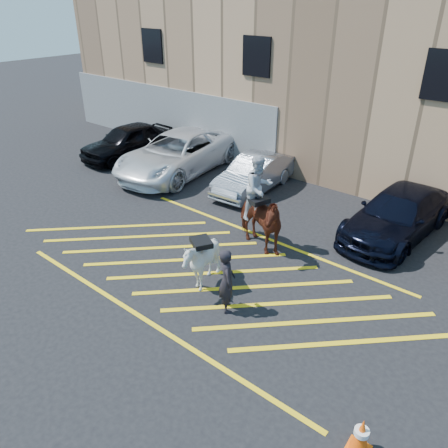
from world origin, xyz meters
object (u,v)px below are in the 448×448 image
Objects in this scene: car_silver_sedan at (254,174)px; car_blue_suv at (398,214)px; mounted_bay at (258,213)px; car_black_suv at (128,141)px; handler at (227,281)px; traffic_cone at (361,435)px; car_white_pickup at (177,153)px; saddled_white at (202,261)px.

car_blue_suv is at bearing -4.01° from car_silver_sedan.
car_blue_suv is at bearing 49.78° from mounted_bay.
car_black_suv is 2.73× the size of handler.
car_silver_sedan is 10.98m from traffic_cone.
car_silver_sedan is (3.62, 0.51, -0.17)m from car_white_pickup.
mounted_bay reaches higher than handler.
saddled_white is (-2.87, -5.90, 0.02)m from car_blue_suv.
mounted_bay is at bearing 140.55° from traffic_cone.
handler is (10.49, -5.67, 0.06)m from car_black_suv.
saddled_white is at bearing 24.06° from handler.
car_blue_suv is at bearing 64.08° from saddled_white.
car_silver_sedan is at bearing -175.81° from car_blue_suv.
car_white_pickup is 3.64× the size of handler.
handler is 0.96× the size of saddled_white.
car_blue_suv is 1.71× the size of mounted_bay.
car_black_suv is 11.92m from handler.
handler is at bearing -67.87° from mounted_bay.
handler is at bearing -25.68° from car_black_suv.
car_black_suv is 6.76m from car_silver_sedan.
car_black_suv is 3.11m from car_white_pickup.
car_blue_suv is at bearing -64.59° from handler.
car_white_pickup is at bearing 139.27° from saddled_white.
traffic_cone is at bearing -158.70° from handler.
saddled_white is (2.65, -5.91, 0.07)m from car_silver_sedan.
handler is (3.76, -6.25, 0.16)m from car_silver_sedan.
car_blue_suv reaches higher than traffic_cone.
handler is at bearing 160.13° from traffic_cone.
car_white_pickup is at bearing -175.96° from car_silver_sedan.
car_blue_suv is (5.52, -0.00, 0.05)m from car_silver_sedan.
car_black_suv is 1.57× the size of mounted_bay.
handler is 0.57× the size of mounted_bay.
car_black_suv is 0.75× the size of car_white_pickup.
car_white_pickup is at bearing 147.78° from traffic_cone.
car_white_pickup reaches higher than car_silver_sedan.
car_silver_sedan is 5.55× the size of traffic_cone.
car_blue_suv is 6.57m from saddled_white.
car_white_pickup is at bearing 3.30° from handler.
handler is 2.28× the size of traffic_cone.
car_silver_sedan reaches higher than traffic_cone.
mounted_bay reaches higher than traffic_cone.
saddled_white is at bearing 160.71° from traffic_cone.
car_blue_suv is (12.25, 0.58, -0.06)m from car_black_suv.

